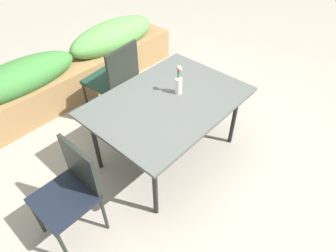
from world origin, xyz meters
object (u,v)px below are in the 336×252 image
(dining_table, at_px, (168,104))
(flower_vase, at_px, (179,82))
(chair_far_side, at_px, (115,77))
(chair_end_left, at_px, (70,189))
(planter_box, at_px, (75,67))

(dining_table, height_order, flower_vase, flower_vase)
(dining_table, relative_size, chair_far_side, 1.54)
(chair_end_left, relative_size, flower_vase, 3.02)
(chair_far_side, bearing_deg, chair_end_left, -150.59)
(dining_table, height_order, chair_end_left, chair_end_left)
(planter_box, bearing_deg, dining_table, -92.62)
(chair_far_side, distance_m, flower_vase, 0.93)
(dining_table, distance_m, chair_far_side, 0.90)
(planter_box, bearing_deg, chair_far_side, -88.55)
(chair_far_side, height_order, flower_vase, flower_vase)
(flower_vase, bearing_deg, dining_table, -179.16)
(chair_end_left, distance_m, planter_box, 2.05)
(chair_end_left, distance_m, flower_vase, 1.29)
(dining_table, height_order, planter_box, planter_box)
(dining_table, height_order, chair_far_side, chair_far_side)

